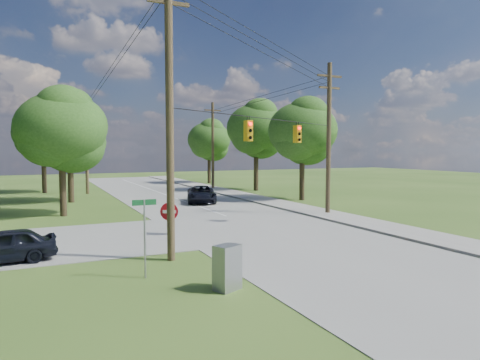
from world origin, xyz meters
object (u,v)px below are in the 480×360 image
pole_ne (329,136)px  do_not_enter_sign (169,217)px  pole_sw (170,107)px  control_cabinet (227,267)px  pole_north_e (213,145)px  car_cross_dark (2,246)px  pole_north_w (86,144)px  car_main_north (201,194)px

pole_ne → do_not_enter_sign: size_ratio=4.56×
do_not_enter_sign → pole_ne: bearing=52.5°
pole_sw → control_cabinet: bearing=-82.2°
pole_north_e → do_not_enter_sign: (-13.40, -29.00, -3.45)m
pole_north_e → control_cabinet: size_ratio=6.84×
control_cabinet → do_not_enter_sign: (-0.50, 5.00, 0.95)m
car_cross_dark → pole_north_w: bearing=163.1°
pole_north_e → car_main_north: pole_north_e is taller
do_not_enter_sign → car_cross_dark: bearing=-170.2°
pole_ne → control_cabinet: 18.24m
pole_north_e → car_cross_dark: (-19.71, -27.30, -4.42)m
car_main_north → pole_sw: bearing=-96.3°
pole_ne → do_not_enter_sign: pole_ne is taller
pole_ne → control_cabinet: size_ratio=7.18×
pole_ne → do_not_enter_sign: 15.58m
pole_north_e → do_not_enter_sign: 32.13m
pole_sw → car_cross_dark: bearing=159.7°
pole_north_e → car_main_north: 14.10m
pole_sw → control_cabinet: pole_sw is taller
control_cabinet → car_main_north: bearing=48.7°
pole_north_e → pole_north_w: size_ratio=1.00×
pole_north_e → pole_north_w: 13.90m
pole_sw → car_main_north: pole_sw is taller
car_main_north → car_cross_dark: bearing=-115.0°
control_cabinet → pole_north_w: bearing=68.3°
pole_north_w → car_main_north: 15.18m
car_cross_dark → do_not_enter_sign: size_ratio=1.73×
control_cabinet → do_not_enter_sign: size_ratio=0.63×
car_cross_dark → car_main_north: bearing=132.8°
pole_sw → pole_north_e: pole_sw is taller
pole_sw → pole_ne: pole_sw is taller
pole_north_e → car_cross_dark: pole_north_e is taller
car_cross_dark → pole_ne: bearing=100.2°
control_cabinet → pole_sw: bearing=74.4°
pole_north_e → car_cross_dark: size_ratio=2.51×
pole_sw → control_cabinet: size_ratio=8.21×
pole_sw → car_main_north: 19.92m
pole_north_w → pole_sw: bearing=-89.2°
pole_sw → control_cabinet: 7.07m
pole_ne → control_cabinet: (-12.90, -12.00, -4.74)m
pole_sw → pole_north_e: (13.50, 29.60, -1.10)m
car_cross_dark → control_cabinet: bearing=40.6°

